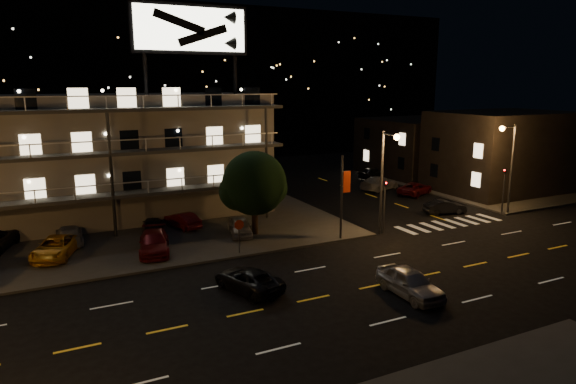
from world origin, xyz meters
name	(u,v)px	position (x,y,z in m)	size (l,w,h in m)	color
ground	(344,292)	(0.00, 0.00, 0.00)	(140.00, 140.00, 0.00)	black
curb_nw	(56,231)	(-14.00, 20.00, 0.07)	(44.00, 24.00, 0.15)	#383836
curb_ne	(471,183)	(30.00, 20.00, 0.07)	(16.00, 24.00, 0.15)	#383836
motel	(99,156)	(-9.94, 23.88, 5.34)	(28.00, 13.80, 18.10)	gray
side_bldg_front	(502,152)	(29.99, 16.00, 4.25)	(14.06, 10.00, 8.50)	black
side_bldg_back	(425,146)	(29.99, 28.00, 3.50)	(14.06, 12.00, 7.00)	black
hill_backdrop	(89,82)	(-5.94, 68.78, 11.55)	(120.00, 25.00, 24.00)	black
streetlight_nc	(385,172)	(8.50, 7.94, 4.96)	(0.44, 1.92, 8.00)	#2D2D30
streetlight_ne	(509,159)	(22.14, 8.30, 4.96)	(1.92, 0.44, 8.00)	#2D2D30
signal_nw	(384,201)	(9.00, 8.50, 2.57)	(0.20, 0.27, 4.60)	#2D2D30
signal_ne	(504,186)	(22.00, 8.50, 2.57)	(0.27, 0.20, 4.60)	#2D2D30
banner_north	(342,195)	(5.09, 8.40, 3.43)	(0.83, 0.16, 6.40)	#2D2D30
stop_sign	(239,231)	(-3.00, 8.57, 1.71)	(0.91, 0.11, 2.61)	#2D2D30
tree	(254,185)	(-0.33, 12.32, 3.95)	(5.08, 4.89, 6.40)	black
lot_car_2	(55,248)	(-14.28, 13.19, 0.82)	(2.21, 4.79, 1.33)	orange
lot_car_3	(154,242)	(-8.17, 11.28, 0.85)	(1.97, 4.83, 1.40)	#5B0D0F
lot_car_4	(240,227)	(-1.43, 12.53, 0.80)	(1.54, 3.82, 1.30)	gray
lot_car_7	(69,235)	(-13.23, 16.05, 0.80)	(1.83, 4.50, 1.30)	gray
lot_car_8	(153,225)	(-7.28, 15.93, 0.80)	(1.53, 3.79, 1.29)	black
lot_car_9	(182,220)	(-4.85, 16.38, 0.77)	(1.31, 3.76, 1.24)	#5B0D0F
side_car_0	(445,207)	(17.54, 10.90, 0.62)	(1.31, 3.75, 1.24)	black
side_car_1	(415,189)	(20.43, 18.36, 0.65)	(2.14, 4.65, 1.29)	#5B0D0F
side_car_2	(379,183)	(18.57, 22.07, 0.74)	(2.07, 5.09, 1.48)	gray
side_car_3	(373,173)	(22.03, 28.06, 0.67)	(1.58, 3.93, 1.34)	black
road_car_east	(410,282)	(2.98, -1.97, 0.77)	(1.81, 4.51, 1.54)	gray
road_car_west	(248,279)	(-4.73, 2.72, 0.63)	(2.10, 4.55, 1.27)	black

